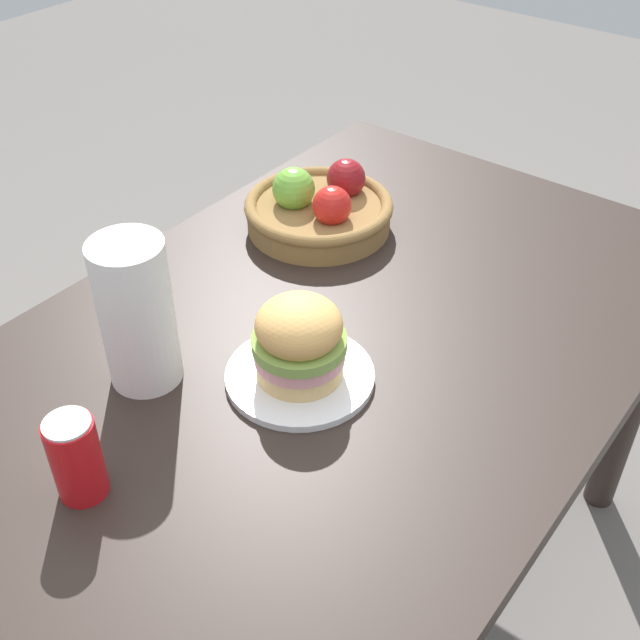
# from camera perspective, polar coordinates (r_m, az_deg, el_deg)

# --- Properties ---
(ground_plane) EXTENTS (8.00, 8.00, 0.00)m
(ground_plane) POSITION_cam_1_polar(r_m,az_deg,el_deg) (1.86, 0.78, -19.02)
(ground_plane) COLOR slate
(dining_table) EXTENTS (1.40, 0.90, 0.75)m
(dining_table) POSITION_cam_1_polar(r_m,az_deg,el_deg) (1.36, 1.01, -4.18)
(dining_table) COLOR #2D231E
(dining_table) RESTS_ON ground_plane
(plate) EXTENTS (0.23, 0.23, 0.01)m
(plate) POSITION_cam_1_polar(r_m,az_deg,el_deg) (1.21, -1.46, -4.05)
(plate) COLOR white
(plate) RESTS_ON dining_table
(sandwich) EXTENTS (0.14, 0.14, 0.13)m
(sandwich) POSITION_cam_1_polar(r_m,az_deg,el_deg) (1.16, -1.52, -1.44)
(sandwich) COLOR #E5BC75
(sandwich) RESTS_ON plate
(soda_can) EXTENTS (0.07, 0.07, 0.13)m
(soda_can) POSITION_cam_1_polar(r_m,az_deg,el_deg) (1.06, -17.28, -9.50)
(soda_can) COLOR red
(soda_can) RESTS_ON dining_table
(fruit_basket) EXTENTS (0.29, 0.29, 0.12)m
(fruit_basket) POSITION_cam_1_polar(r_m,az_deg,el_deg) (1.54, -0.06, 8.13)
(fruit_basket) COLOR olive
(fruit_basket) RESTS_ON dining_table
(paper_towel_roll) EXTENTS (0.11, 0.11, 0.24)m
(paper_towel_roll) POSITION_cam_1_polar(r_m,az_deg,el_deg) (1.17, -13.15, 0.44)
(paper_towel_roll) COLOR white
(paper_towel_roll) RESTS_ON dining_table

